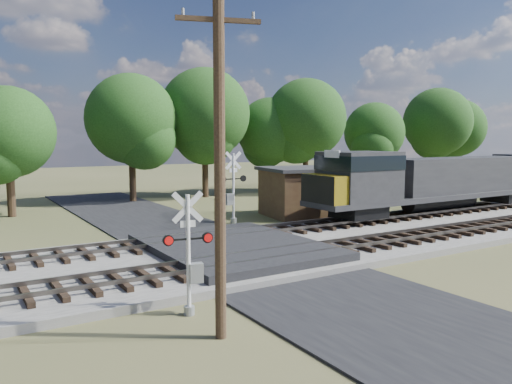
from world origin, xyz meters
TOP-DOWN VIEW (x-y plane):
  - ground at (0.00, 0.00)m, footprint 160.00×160.00m
  - ballast_bed at (10.00, 0.50)m, footprint 140.00×10.00m
  - road at (0.00, 0.00)m, footprint 7.00×60.00m
  - crossing_panel at (0.00, 0.50)m, footprint 7.00×9.00m
  - track_near at (3.12, -2.00)m, footprint 140.00×2.60m
  - track_far at (3.12, 3.00)m, footprint 140.00×2.60m
  - crossing_signal_near at (-4.81, -5.48)m, footprint 1.52×0.40m
  - crossing_signal_far at (4.24, 8.34)m, footprint 1.84×0.40m
  - utility_pole at (-4.87, -7.52)m, footprint 2.10×0.81m
  - equipment_shed at (9.76, 8.55)m, footprint 5.74×5.74m
  - treeline at (5.39, 20.60)m, footprint 83.40×11.51m

SIDE VIEW (x-z plane):
  - ground at x=0.00m, z-range 0.00..0.00m
  - road at x=0.00m, z-range 0.00..0.08m
  - ballast_bed at x=10.00m, z-range 0.00..0.30m
  - crossing_panel at x=0.00m, z-range 0.01..0.62m
  - track_near at x=3.12m, z-range 0.25..0.58m
  - track_far at x=3.12m, z-range 0.25..0.58m
  - crossing_signal_near at x=-4.81m, z-range -0.32..3.47m
  - equipment_shed at x=9.76m, z-range 0.02..3.40m
  - crossing_signal_far at x=4.24m, z-range -0.38..4.18m
  - utility_pole at x=-4.87m, z-range 0.27..9.17m
  - treeline at x=5.39m, z-range 1.13..13.05m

